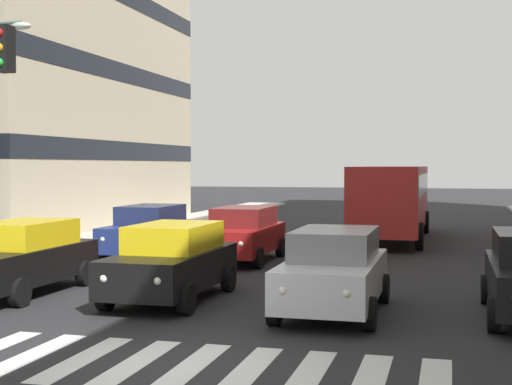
# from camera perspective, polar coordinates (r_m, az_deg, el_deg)

# --- Properties ---
(ground_plane) EXTENTS (180.00, 180.00, 0.00)m
(ground_plane) POSITION_cam_1_polar(r_m,az_deg,el_deg) (11.59, -7.26, -13.15)
(ground_plane) COLOR #262628
(building_right_block_0) EXTENTS (11.79, 18.86, 18.74)m
(building_right_block_0) POSITION_cam_1_polar(r_m,az_deg,el_deg) (39.21, -18.28, 11.29)
(building_right_block_0) COLOR beige
(building_right_block_0) RESTS_ON ground_plane
(crosswalk_markings) EXTENTS (8.55, 2.80, 0.01)m
(crosswalk_markings) POSITION_cam_1_polar(r_m,az_deg,el_deg) (11.58, -7.26, -13.13)
(crosswalk_markings) COLOR silver
(crosswalk_markings) RESTS_ON ground_plane
(car_1) EXTENTS (2.02, 4.44, 1.72)m
(car_1) POSITION_cam_1_polar(r_m,az_deg,el_deg) (15.28, 6.08, -6.03)
(car_1) COLOR silver
(car_1) RESTS_ON ground_plane
(car_2) EXTENTS (2.02, 4.44, 1.72)m
(car_2) POSITION_cam_1_polar(r_m,az_deg,el_deg) (16.71, -6.55, -5.33)
(car_2) COLOR black
(car_2) RESTS_ON ground_plane
(car_3) EXTENTS (2.02, 4.44, 1.72)m
(car_3) POSITION_cam_1_polar(r_m,az_deg,el_deg) (18.30, -17.76, -4.77)
(car_3) COLOR black
(car_3) RESTS_ON ground_plane
(car_row2_0) EXTENTS (2.02, 4.44, 1.72)m
(car_row2_0) POSITION_cam_1_polar(r_m,az_deg,el_deg) (23.28, -1.02, -3.21)
(car_row2_0) COLOR maroon
(car_row2_0) RESTS_ON ground_plane
(car_row2_1) EXTENTS (2.02, 4.44, 1.72)m
(car_row2_1) POSITION_cam_1_polar(r_m,az_deg,el_deg) (24.53, -8.29, -2.96)
(car_row2_1) COLOR navy
(car_row2_1) RESTS_ON ground_plane
(bus_behind_traffic) EXTENTS (2.78, 10.50, 3.00)m
(bus_behind_traffic) POSITION_cam_1_polar(r_m,az_deg,el_deg) (30.62, 10.56, -0.14)
(bus_behind_traffic) COLOR red
(bus_behind_traffic) RESTS_ON ground_plane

